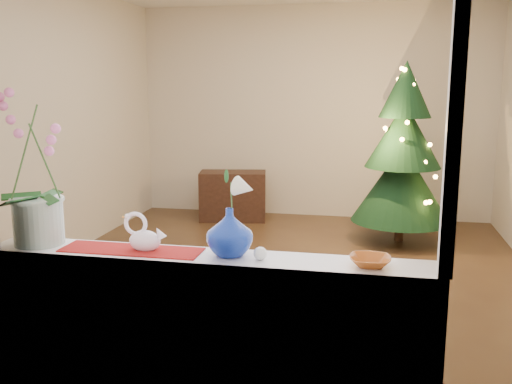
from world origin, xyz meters
The scene contains 16 objects.
ground centered at (0.00, 0.00, 0.00)m, with size 5.00×5.00×0.00m, color #3C2618.
wall_back centered at (0.00, 2.50, 1.35)m, with size 4.50×0.10×2.70m, color beige.
wall_front centered at (0.00, -2.50, 1.35)m, with size 4.50×0.10×2.70m, color beige.
wall_left centered at (-2.25, 0.00, 1.35)m, with size 0.10×5.00×2.70m, color beige.
window_apron centered at (0.00, -2.46, 0.44)m, with size 2.20×0.08×0.88m, color white.
windowsill centered at (0.00, -2.37, 0.90)m, with size 2.20×0.26×0.04m, color white.
window_frame centered at (0.00, -2.47, 1.70)m, with size 2.22×0.06×1.60m, color white, non-canonical shape.
runner centered at (-0.38, -2.37, 0.92)m, with size 0.70×0.20×0.01m, color maroon.
orchid_pot centered at (-0.89, -2.35, 1.31)m, with size 0.27×0.27×0.78m, color silver, non-canonical shape.
swan centered at (-0.31, -2.36, 1.01)m, with size 0.21×0.10×0.18m, color white, non-canonical shape.
blue_vase centered at (0.11, -2.35, 1.05)m, with size 0.25×0.25×0.26m, color navy.
lily centered at (0.11, -2.35, 1.28)m, with size 0.15×0.08×0.20m, color silver, non-canonical shape.
paperweight centered at (0.27, -2.39, 0.95)m, with size 0.06×0.06×0.06m, color white.
amber_dish centered at (0.77, -2.38, 0.94)m, with size 0.16×0.16×0.04m, color #A7511A.
xmas_tree centered at (1.09, 1.45, 0.98)m, with size 1.07×1.07×1.96m, color black, non-canonical shape.
side_table centered at (-0.96, 2.04, 0.31)m, with size 0.83×0.41×0.62m, color black.
Camera 1 is at (0.76, -4.88, 1.73)m, focal length 40.00 mm.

